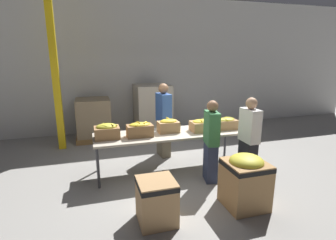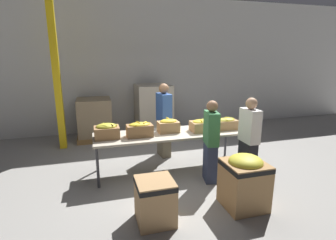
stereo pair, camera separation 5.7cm
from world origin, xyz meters
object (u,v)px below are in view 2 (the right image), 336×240
volunteer_2 (211,142)px  pallet_stack_0 (153,111)px  pallet_stack_1 (95,119)px  banana_box_1 (140,129)px  volunteer_1 (249,140)px  banana_box_0 (107,131)px  support_pillar (56,69)px  banana_box_3 (201,125)px  donation_bin_0 (155,199)px  banana_box_4 (226,123)px  banana_box_2 (168,125)px  sorting_table (171,135)px  volunteer_0 (164,121)px  donation_bin_1 (244,180)px

volunteer_2 → pallet_stack_0: bearing=17.5°
pallet_stack_1 → banana_box_1: bearing=-72.9°
banana_box_1 → volunteer_2: bearing=-26.4°
volunteer_2 → volunteer_1: bearing=-89.6°
banana_box_0 → volunteer_2: (1.82, -0.67, -0.18)m
banana_box_1 → support_pillar: 2.86m
banana_box_3 → volunteer_2: volunteer_2 is taller
donation_bin_0 → banana_box_4: bearing=39.4°
banana_box_3 → donation_bin_0: size_ratio=0.63×
banana_box_1 → support_pillar: bearing=127.8°
banana_box_2 → banana_box_4: (1.22, -0.12, -0.02)m
sorting_table → donation_bin_0: (-0.71, -1.61, -0.40)m
banana_box_3 → volunteer_2: 0.63m
support_pillar → pallet_stack_0: 2.81m
banana_box_3 → support_pillar: size_ratio=0.10×
pallet_stack_0 → donation_bin_0: bearing=-102.7°
volunteer_1 → pallet_stack_1: 4.34m
volunteer_2 → donation_bin_0: size_ratio=2.40×
banana_box_0 → banana_box_2: banana_box_0 is taller
volunteer_0 → donation_bin_1: volunteer_0 is taller
pallet_stack_0 → banana_box_4: bearing=-68.7°
volunteer_0 → donation_bin_0: volunteer_0 is taller
donation_bin_0 → banana_box_2: bearing=68.0°
volunteer_0 → support_pillar: (-2.34, 1.22, 1.15)m
banana_box_2 → banana_box_3: bearing=-10.4°
banana_box_0 → banana_box_2: bearing=2.8°
support_pillar → banana_box_1: bearing=-52.2°
volunteer_1 → donation_bin_1: size_ratio=1.85×
volunteer_0 → pallet_stack_1: (-1.53, 1.77, -0.28)m
banana_box_3 → banana_box_4: (0.56, 0.00, -0.00)m
donation_bin_0 → pallet_stack_1: bearing=100.0°
sorting_table → banana_box_2: bearing=114.6°
sorting_table → volunteer_1: size_ratio=1.92×
banana_box_2 → donation_bin_1: (0.73, -1.68, -0.48)m
banana_box_0 → volunteer_1: (2.52, -0.80, -0.16)m
banana_box_2 → donation_bin_1: size_ratio=0.49×
donation_bin_1 → pallet_stack_0: 4.12m
donation_bin_0 → support_pillar: support_pillar is taller
banana_box_4 → banana_box_3: bearing=-179.7°
banana_box_4 → banana_box_0: bearing=178.6°
banana_box_4 → volunteer_2: (-0.62, -0.61, -0.15)m
sorting_table → banana_box_3: (0.63, -0.06, 0.17)m
pallet_stack_1 → banana_box_3: bearing=-51.8°
volunteer_1 → pallet_stack_0: volunteer_1 is taller
support_pillar → pallet_stack_0: size_ratio=2.68×
banana_box_4 → volunteer_0: size_ratio=0.29×
sorting_table → pallet_stack_0: 2.47m
banana_box_0 → banana_box_3: 1.88m
banana_box_3 → volunteer_1: 0.99m
banana_box_0 → banana_box_3: bearing=-1.9°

